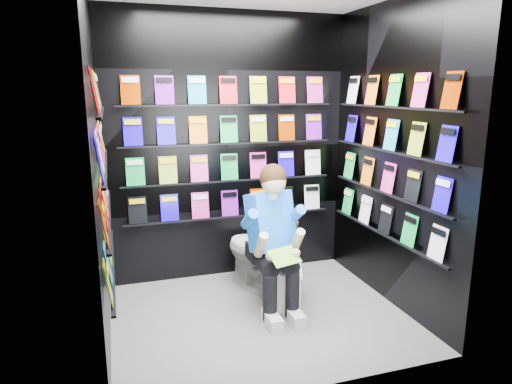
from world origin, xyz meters
name	(u,v)px	position (x,y,z in m)	size (l,w,h in m)	color
floor	(260,316)	(0.00, 0.00, 0.00)	(2.40, 2.40, 0.00)	#62625F
wall_back	(228,148)	(0.00, 1.00, 1.30)	(2.40, 0.04, 2.60)	black
wall_front	(314,190)	(0.00, -1.00, 1.30)	(2.40, 0.04, 2.60)	black
wall_left	(98,172)	(-1.20, 0.00, 1.30)	(0.04, 2.00, 2.60)	black
wall_right	(393,157)	(1.20, 0.00, 1.30)	(0.04, 2.00, 2.60)	black
comics_back	(229,148)	(0.00, 0.97, 1.31)	(2.10, 0.06, 1.37)	red
comics_left	(102,171)	(-1.17, 0.00, 1.31)	(0.06, 1.70, 1.37)	red
comics_right	(390,157)	(1.17, 0.00, 1.31)	(0.06, 1.70, 1.37)	red
toilet	(256,251)	(0.15, 0.56, 0.37)	(0.42, 0.75, 0.73)	silver
longbox	(287,286)	(0.31, 0.17, 0.16)	(0.23, 0.42, 0.31)	white
longbox_lid	(287,268)	(0.31, 0.17, 0.33)	(0.25, 0.44, 0.03)	white
reader	(270,222)	(0.15, 0.18, 0.76)	(0.51, 0.74, 1.36)	blue
held_comic	(284,256)	(0.15, -0.17, 0.58)	(0.25, 0.01, 0.17)	#1A9A4B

